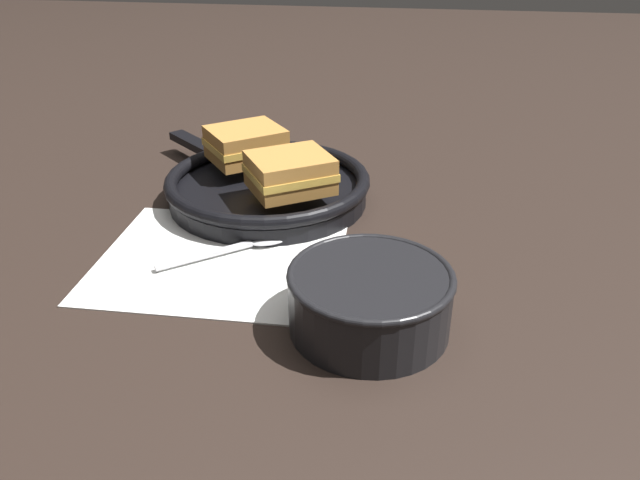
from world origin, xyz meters
name	(u,v)px	position (x,y,z in m)	size (l,w,h in m)	color
ground_plane	(301,269)	(0.00, 0.00, 0.00)	(4.00, 4.00, 0.00)	black
napkin	(220,258)	(-0.10, 0.01, 0.00)	(0.28, 0.24, 0.00)	white
soup_bowl	(370,296)	(0.09, -0.10, 0.04)	(0.16, 0.16, 0.06)	black
spoon	(254,243)	(-0.06, 0.04, 0.01)	(0.15, 0.12, 0.01)	silver
skillet	(267,187)	(-0.08, 0.17, 0.02)	(0.34, 0.32, 0.04)	black
sandwich_near_left	(246,144)	(-0.12, 0.22, 0.06)	(0.13, 0.13, 0.05)	#B27A38
sandwich_near_right	(290,173)	(-0.04, 0.13, 0.06)	(0.13, 0.13, 0.05)	#B27A38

